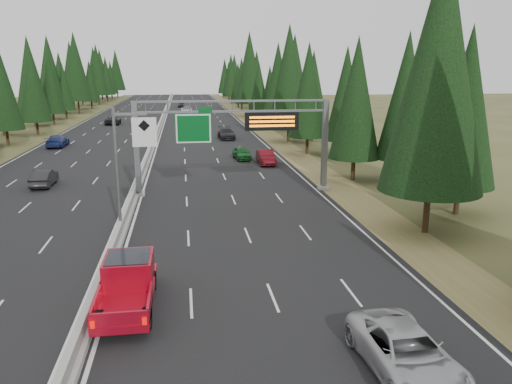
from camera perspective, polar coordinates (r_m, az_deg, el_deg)
road at (r=87.08m, az=-11.08°, el=6.79°), size 32.00×260.00×0.08m
shoulder_right at (r=88.05m, az=0.65°, el=7.11°), size 3.60×260.00×0.06m
shoulder_left at (r=89.71m, az=-22.57°, el=6.19°), size 3.60×260.00×0.06m
median_barrier at (r=87.04m, az=-11.09°, el=7.04°), size 0.70×260.00×0.85m
sign_gantry at (r=41.84m, az=-1.75°, el=6.89°), size 16.75×0.98×7.80m
hov_sign_pole at (r=32.04m, az=-14.63°, el=3.32°), size 2.80×0.50×8.00m
tree_row_right at (r=69.59m, az=6.45°, el=12.57°), size 11.66×242.81×18.63m
tree_row_left at (r=85.83m, az=-26.71°, el=11.68°), size 11.68×239.33×18.99m
silver_minivan at (r=18.70m, az=16.80°, el=-17.19°), size 2.89×5.78×1.57m
red_pickup at (r=23.28m, az=-14.41°, el=-9.65°), size 2.25×6.29×2.05m
car_ahead_green at (r=58.52m, az=-1.62°, el=4.47°), size 2.10×4.43×1.46m
car_ahead_dkred at (r=55.44m, az=1.14°, el=4.00°), size 1.66×4.74×1.56m
car_ahead_dkgrey at (r=76.15m, az=-3.41°, el=6.69°), size 2.46×5.69×1.63m
car_ahead_white at (r=122.40m, az=-7.94°, el=9.26°), size 2.63×5.64×1.56m
car_ahead_far at (r=142.69m, az=-8.56°, el=9.84°), size 1.93×4.24×1.41m
car_onc_near at (r=48.82m, az=-23.08°, el=1.50°), size 1.66×4.59×1.50m
car_onc_blue at (r=73.25m, az=-21.76°, el=5.44°), size 2.26×5.52×1.60m
car_onc_white at (r=92.35m, az=-12.85°, el=7.53°), size 1.90×3.98×1.31m
car_onc_far at (r=100.50m, az=-16.02°, el=7.91°), size 2.83×5.91×1.63m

